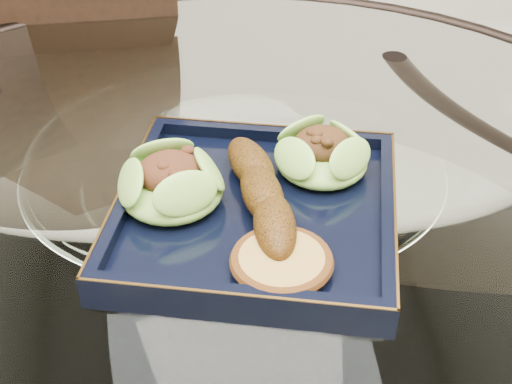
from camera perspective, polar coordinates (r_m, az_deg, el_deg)
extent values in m
cylinder|color=white|center=(0.76, -1.71, -0.34)|extent=(1.10, 1.10, 0.01)
torus|color=black|center=(0.76, -1.71, -0.34)|extent=(1.13, 1.13, 0.02)
cylinder|color=black|center=(1.27, 9.00, -5.07)|extent=(0.04, 0.04, 0.75)
cylinder|color=black|center=(1.23, -16.80, -8.29)|extent=(0.04, 0.04, 0.75)
cube|color=black|center=(1.14, -15.86, -2.51)|extent=(0.48, 0.48, 0.04)
cylinder|color=black|center=(1.45, -5.78, -5.15)|extent=(0.04, 0.04, 0.50)
cube|color=black|center=(0.71, 0.00, -1.95)|extent=(0.34, 0.34, 0.02)
ellipsoid|color=#549E2D|center=(0.70, -6.80, 0.50)|extent=(0.12, 0.12, 0.04)
ellipsoid|color=#5FA32F|center=(0.75, 5.30, 2.85)|extent=(0.10, 0.10, 0.03)
ellipsoid|color=#573209|center=(0.69, 0.50, -0.08)|extent=(0.04, 0.19, 0.03)
cylinder|color=#BF8F3F|center=(0.63, 2.06, -5.69)|extent=(0.10, 0.10, 0.02)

